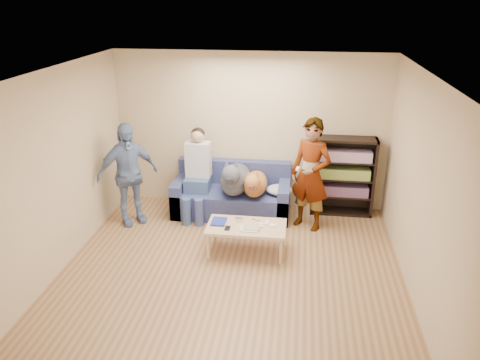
# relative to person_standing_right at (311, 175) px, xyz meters

# --- Properties ---
(ground) EXTENTS (5.00, 5.00, 0.00)m
(ground) POSITION_rel_person_standing_right_xyz_m (-1.01, -1.74, -0.88)
(ground) COLOR brown
(ground) RESTS_ON ground
(ceiling) EXTENTS (5.00, 5.00, 0.00)m
(ceiling) POSITION_rel_person_standing_right_xyz_m (-1.01, -1.74, 1.72)
(ceiling) COLOR white
(ceiling) RESTS_ON ground
(wall_back) EXTENTS (4.50, 0.00, 4.50)m
(wall_back) POSITION_rel_person_standing_right_xyz_m (-1.01, 0.76, 0.42)
(wall_back) COLOR tan
(wall_back) RESTS_ON ground
(wall_front) EXTENTS (4.50, 0.00, 4.50)m
(wall_front) POSITION_rel_person_standing_right_xyz_m (-1.01, -4.24, 0.42)
(wall_front) COLOR tan
(wall_front) RESTS_ON ground
(wall_left) EXTENTS (0.00, 5.00, 5.00)m
(wall_left) POSITION_rel_person_standing_right_xyz_m (-3.26, -1.74, 0.42)
(wall_left) COLOR tan
(wall_left) RESTS_ON ground
(wall_right) EXTENTS (0.00, 5.00, 5.00)m
(wall_right) POSITION_rel_person_standing_right_xyz_m (1.24, -1.74, 0.42)
(wall_right) COLOR tan
(wall_right) RESTS_ON ground
(blanket) EXTENTS (0.42, 0.35, 0.14)m
(blanket) POSITION_rel_person_standing_right_xyz_m (-0.47, 0.23, -0.37)
(blanket) COLOR #A7A7AB
(blanket) RESTS_ON sofa
(person_standing_right) EXTENTS (0.76, 0.67, 1.75)m
(person_standing_right) POSITION_rel_person_standing_right_xyz_m (0.00, 0.00, 0.00)
(person_standing_right) COLOR gray
(person_standing_right) RESTS_ON ground
(person_standing_left) EXTENTS (0.99, 0.93, 1.64)m
(person_standing_left) POSITION_rel_person_standing_right_xyz_m (-2.82, -0.20, -0.05)
(person_standing_left) COLOR #789CC0
(person_standing_left) RESTS_ON ground
(held_controller) EXTENTS (0.06, 0.12, 0.03)m
(held_controller) POSITION_rel_person_standing_right_xyz_m (-0.20, -0.20, 0.16)
(held_controller) COLOR white
(held_controller) RESTS_ON person_standing_right
(notebook_blue) EXTENTS (0.20, 0.26, 0.03)m
(notebook_blue) POSITION_rel_person_standing_right_xyz_m (-1.27, -0.86, -0.44)
(notebook_blue) COLOR #1C289C
(notebook_blue) RESTS_ON coffee_table
(papers) EXTENTS (0.26, 0.20, 0.02)m
(papers) POSITION_rel_person_standing_right_xyz_m (-0.82, -1.01, -0.45)
(papers) COLOR beige
(papers) RESTS_ON coffee_table
(magazine) EXTENTS (0.22, 0.17, 0.01)m
(magazine) POSITION_rel_person_standing_right_xyz_m (-0.79, -0.99, -0.43)
(magazine) COLOR #AAA188
(magazine) RESTS_ON coffee_table
(camera_silver) EXTENTS (0.11, 0.06, 0.05)m
(camera_silver) POSITION_rel_person_standing_right_xyz_m (-0.99, -0.79, -0.43)
(camera_silver) COLOR silver
(camera_silver) RESTS_ON coffee_table
(controller_a) EXTENTS (0.04, 0.13, 0.03)m
(controller_a) POSITION_rel_person_standing_right_xyz_m (-0.59, -0.81, -0.44)
(controller_a) COLOR white
(controller_a) RESTS_ON coffee_table
(controller_b) EXTENTS (0.09, 0.06, 0.03)m
(controller_b) POSITION_rel_person_standing_right_xyz_m (-0.51, -0.89, -0.44)
(controller_b) COLOR white
(controller_b) RESTS_ON coffee_table
(headphone_cup_a) EXTENTS (0.07, 0.07, 0.02)m
(headphone_cup_a) POSITION_rel_person_standing_right_xyz_m (-0.67, -0.93, -0.45)
(headphone_cup_a) COLOR silver
(headphone_cup_a) RESTS_ON coffee_table
(headphone_cup_b) EXTENTS (0.07, 0.07, 0.02)m
(headphone_cup_b) POSITION_rel_person_standing_right_xyz_m (-0.67, -0.85, -0.45)
(headphone_cup_b) COLOR white
(headphone_cup_b) RESTS_ON coffee_table
(pen_orange) EXTENTS (0.13, 0.06, 0.01)m
(pen_orange) POSITION_rel_person_standing_right_xyz_m (-0.89, -1.07, -0.45)
(pen_orange) COLOR orange
(pen_orange) RESTS_ON coffee_table
(pen_black) EXTENTS (0.13, 0.08, 0.01)m
(pen_black) POSITION_rel_person_standing_right_xyz_m (-0.75, -0.73, -0.45)
(pen_black) COLOR black
(pen_black) RESTS_ON coffee_table
(wallet) EXTENTS (0.07, 0.12, 0.02)m
(wallet) POSITION_rel_person_standing_right_xyz_m (-1.12, -1.03, -0.45)
(wallet) COLOR black
(wallet) RESTS_ON coffee_table
(sofa) EXTENTS (1.90, 0.85, 0.82)m
(sofa) POSITION_rel_person_standing_right_xyz_m (-1.26, 0.36, -0.59)
(sofa) COLOR #515B93
(sofa) RESTS_ON ground
(person_seated) EXTENTS (0.40, 0.73, 1.47)m
(person_seated) POSITION_rel_person_standing_right_xyz_m (-1.81, 0.23, -0.10)
(person_seated) COLOR #3C5885
(person_seated) RESTS_ON sofa
(dog_gray) EXTENTS (0.48, 1.28, 0.70)m
(dog_gray) POSITION_rel_person_standing_right_xyz_m (-1.19, 0.19, -0.20)
(dog_gray) COLOR #464950
(dog_gray) RESTS_ON sofa
(dog_tan) EXTENTS (0.38, 1.15, 0.56)m
(dog_tan) POSITION_rel_person_standing_right_xyz_m (-0.86, 0.14, -0.25)
(dog_tan) COLOR #A66A32
(dog_tan) RESTS_ON sofa
(coffee_table) EXTENTS (1.10, 0.60, 0.42)m
(coffee_table) POSITION_rel_person_standing_right_xyz_m (-0.87, -0.91, -0.50)
(coffee_table) COLOR #D5B783
(coffee_table) RESTS_ON ground
(bookshelf) EXTENTS (1.00, 0.34, 1.30)m
(bookshelf) POSITION_rel_person_standing_right_xyz_m (0.54, 0.59, -0.20)
(bookshelf) COLOR black
(bookshelf) RESTS_ON ground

